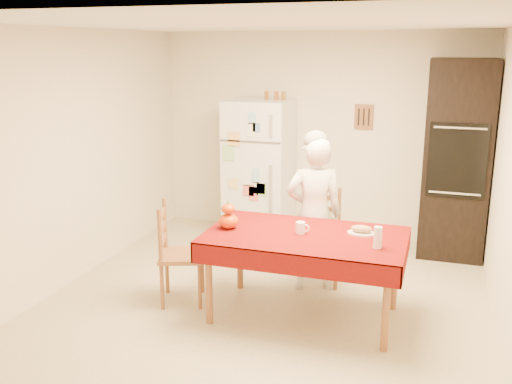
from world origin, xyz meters
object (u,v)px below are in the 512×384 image
at_px(chair_far, 320,232).
at_px(coffee_mug, 300,228).
at_px(dining_table, 305,242).
at_px(bread_plate, 361,233).
at_px(pumpkin_lower, 228,221).
at_px(wine_glass, 378,237).
at_px(chair_left, 175,250).
at_px(oven_cabinet, 457,160).
at_px(refrigerator, 259,169).
at_px(seated_woman, 314,214).

distance_m(chair_far, coffee_mug, 0.88).
bearing_deg(dining_table, bread_plate, 17.64).
bearing_deg(pumpkin_lower, wine_glass, -4.31).
height_order(chair_far, pumpkin_lower, chair_far).
bearing_deg(chair_left, pumpkin_lower, -107.74).
relative_size(chair_far, bread_plate, 3.96).
bearing_deg(oven_cabinet, refrigerator, -178.82).
bearing_deg(refrigerator, chair_far, -48.57).
height_order(refrigerator, seated_woman, refrigerator).
bearing_deg(bread_plate, dining_table, -162.36).
height_order(refrigerator, chair_far, refrigerator).
height_order(refrigerator, pumpkin_lower, refrigerator).
relative_size(refrigerator, oven_cabinet, 0.77).
bearing_deg(chair_far, bread_plate, -62.25).
bearing_deg(bread_plate, coffee_mug, -165.08).
relative_size(chair_far, seated_woman, 0.63).
height_order(chair_left, bread_plate, chair_left).
distance_m(chair_far, bread_plate, 0.90).
distance_m(chair_left, wine_glass, 1.87).
xyz_separation_m(dining_table, wine_glass, (0.62, -0.15, 0.16)).
bearing_deg(wine_glass, dining_table, 166.20).
distance_m(chair_far, wine_glass, 1.25).
bearing_deg(pumpkin_lower, coffee_mug, 5.85).
bearing_deg(dining_table, seated_woman, 96.13).
bearing_deg(pumpkin_lower, dining_table, 4.55).
height_order(dining_table, chair_far, chair_far).
relative_size(dining_table, chair_left, 1.79).
relative_size(dining_table, wine_glass, 9.66).
bearing_deg(oven_cabinet, chair_left, -138.97).
distance_m(refrigerator, seated_woman, 1.69).
xyz_separation_m(dining_table, coffee_mug, (-0.05, 0.01, 0.12)).
bearing_deg(coffee_mug, chair_left, -175.84).
height_order(refrigerator, oven_cabinet, oven_cabinet).
bearing_deg(wine_glass, coffee_mug, 166.29).
bearing_deg(chair_left, refrigerator, -23.91).
relative_size(refrigerator, chair_far, 1.79).
bearing_deg(seated_woman, dining_table, 76.36).
bearing_deg(pumpkin_lower, oven_cabinet, 47.71).
xyz_separation_m(oven_cabinet, pumpkin_lower, (-1.90, -2.09, -0.27)).
bearing_deg(bread_plate, pumpkin_lower, -170.08).
xyz_separation_m(refrigerator, chair_left, (-0.15, -2.06, -0.34)).
bearing_deg(refrigerator, chair_left, -94.07).
height_order(oven_cabinet, coffee_mug, oven_cabinet).
xyz_separation_m(chair_left, wine_glass, (1.83, -0.08, 0.34)).
height_order(dining_table, coffee_mug, coffee_mug).
xyz_separation_m(refrigerator, seated_woman, (0.99, -1.36, -0.10)).
xyz_separation_m(wine_glass, bread_plate, (-0.17, 0.30, -0.08)).
distance_m(chair_left, pumpkin_lower, 0.61).
xyz_separation_m(pumpkin_lower, wine_glass, (1.31, -0.10, 0.02)).
bearing_deg(dining_table, oven_cabinet, 59.14).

